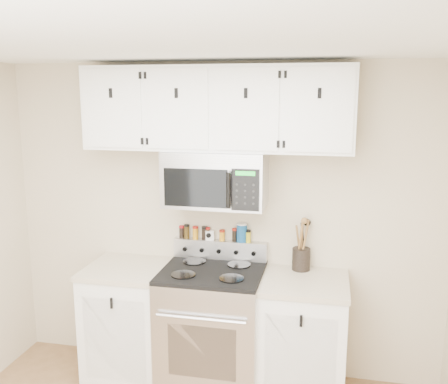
% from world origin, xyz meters
% --- Properties ---
extents(back_wall, '(3.50, 0.01, 2.50)m').
position_xyz_m(back_wall, '(0.00, 1.75, 1.25)').
color(back_wall, '#BAAC8B').
rests_on(back_wall, floor).
extents(ceiling, '(3.50, 3.50, 0.01)m').
position_xyz_m(ceiling, '(0.00, 0.00, 2.50)').
color(ceiling, white).
rests_on(ceiling, back_wall).
extents(range, '(0.76, 0.65, 1.10)m').
position_xyz_m(range, '(0.00, 1.43, 0.49)').
color(range, '#B7B7BA').
rests_on(range, floor).
extents(base_cabinet_left, '(0.64, 0.62, 0.92)m').
position_xyz_m(base_cabinet_left, '(-0.69, 1.45, 0.46)').
color(base_cabinet_left, white).
rests_on(base_cabinet_left, floor).
extents(base_cabinet_right, '(0.64, 0.62, 0.92)m').
position_xyz_m(base_cabinet_right, '(0.69, 1.45, 0.46)').
color(base_cabinet_right, white).
rests_on(base_cabinet_right, floor).
extents(microwave, '(0.76, 0.44, 0.42)m').
position_xyz_m(microwave, '(0.00, 1.55, 1.63)').
color(microwave, '#9E9EA3').
rests_on(microwave, back_wall).
extents(upper_cabinets, '(2.00, 0.35, 0.62)m').
position_xyz_m(upper_cabinets, '(-0.00, 1.58, 2.15)').
color(upper_cabinets, white).
rests_on(upper_cabinets, back_wall).
extents(utensil_crock, '(0.14, 0.14, 0.40)m').
position_xyz_m(utensil_crock, '(0.65, 1.66, 1.02)').
color(utensil_crock, black).
rests_on(utensil_crock, base_cabinet_right).
extents(kitchen_timer, '(0.08, 0.08, 0.08)m').
position_xyz_m(kitchen_timer, '(-0.09, 1.71, 1.14)').
color(kitchen_timer, white).
rests_on(kitchen_timer, range).
extents(salt_canister, '(0.08, 0.08, 0.15)m').
position_xyz_m(salt_canister, '(0.18, 1.71, 1.18)').
color(salt_canister, '#134E88').
rests_on(salt_canister, range).
extents(spice_jar_0, '(0.04, 0.04, 0.10)m').
position_xyz_m(spice_jar_0, '(-0.32, 1.71, 1.15)').
color(spice_jar_0, black).
rests_on(spice_jar_0, range).
extents(spice_jar_1, '(0.04, 0.04, 0.12)m').
position_xyz_m(spice_jar_1, '(-0.28, 1.71, 1.16)').
color(spice_jar_1, '#3E2D0F').
rests_on(spice_jar_1, range).
extents(spice_jar_2, '(0.05, 0.05, 0.10)m').
position_xyz_m(spice_jar_2, '(-0.21, 1.71, 1.15)').
color(spice_jar_2, orange).
rests_on(spice_jar_2, range).
extents(spice_jar_3, '(0.05, 0.05, 0.11)m').
position_xyz_m(spice_jar_3, '(-0.13, 1.71, 1.15)').
color(spice_jar_3, black).
rests_on(spice_jar_3, range).
extents(spice_jar_4, '(0.04, 0.04, 0.10)m').
position_xyz_m(spice_jar_4, '(-0.10, 1.71, 1.15)').
color(spice_jar_4, '#442910').
rests_on(spice_jar_4, range).
extents(spice_jar_5, '(0.04, 0.04, 0.09)m').
position_xyz_m(spice_jar_5, '(0.02, 1.71, 1.14)').
color(spice_jar_5, orange).
rests_on(spice_jar_5, range).
extents(spice_jar_6, '(0.04, 0.04, 0.11)m').
position_xyz_m(spice_jar_6, '(0.12, 1.71, 1.15)').
color(spice_jar_6, black).
rests_on(spice_jar_6, range).
extents(spice_jar_7, '(0.04, 0.04, 0.09)m').
position_xyz_m(spice_jar_7, '(0.16, 1.71, 1.15)').
color(spice_jar_7, '#441F10').
rests_on(spice_jar_7, range).
extents(spice_jar_8, '(0.04, 0.04, 0.10)m').
position_xyz_m(spice_jar_8, '(0.23, 1.71, 1.15)').
color(spice_jar_8, gold).
rests_on(spice_jar_8, range).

